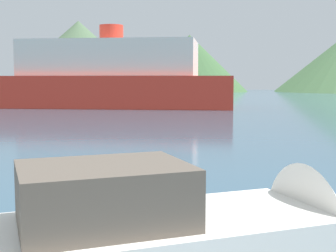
{
  "coord_description": "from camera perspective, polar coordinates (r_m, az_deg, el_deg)",
  "views": [
    {
      "loc": [
        -0.67,
        -2.09,
        2.82
      ],
      "look_at": [
        -0.3,
        14.0,
        1.2
      ],
      "focal_mm": 50.0,
      "sensor_mm": 36.0,
      "label": 1
    }
  ],
  "objects": [
    {
      "name": "motorboat_near",
      "position": [
        7.21,
        1.28,
        -13.11
      ],
      "size": [
        7.21,
        4.26,
        2.29
      ],
      "rotation": [
        0.0,
        0.0,
        0.33
      ],
      "color": "white",
      "rests_on": "ground_plane"
    },
    {
      "name": "ferry_distant",
      "position": [
        48.32,
        -6.85,
        5.83
      ],
      "size": [
        25.6,
        12.98,
        8.23
      ],
      "rotation": [
        0.0,
        0.0,
        -0.14
      ],
      "color": "red",
      "rests_on": "ground_plane"
    },
    {
      "name": "hill_central",
      "position": [
        103.69,
        -10.81,
        8.31
      ],
      "size": [
        34.38,
        34.38,
        15.24
      ],
      "color": "#4C6647",
      "rests_on": "ground_plane"
    },
    {
      "name": "hill_east",
      "position": [
        106.91,
        2.63,
        7.65
      ],
      "size": [
        26.27,
        26.27,
        12.73
      ],
      "color": "#3D6038",
      "rests_on": "ground_plane"
    }
  ]
}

